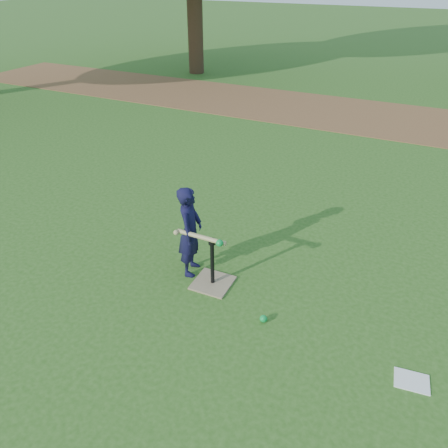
% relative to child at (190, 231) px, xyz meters
% --- Properties ---
extents(ground, '(80.00, 80.00, 0.00)m').
position_rel_child_xyz_m(ground, '(0.58, -0.23, -0.56)').
color(ground, '#285116').
rests_on(ground, ground).
extents(dirt_strip, '(24.00, 3.00, 0.01)m').
position_rel_child_xyz_m(dirt_strip, '(0.58, 7.27, -0.55)').
color(dirt_strip, brown).
rests_on(dirt_strip, ground).
extents(child, '(0.37, 0.46, 1.12)m').
position_rel_child_xyz_m(child, '(0.00, 0.00, 0.00)').
color(child, black).
rests_on(child, ground).
extents(wiffle_ball_ground, '(0.08, 0.08, 0.08)m').
position_rel_child_xyz_m(wiffle_ball_ground, '(1.11, -0.44, -0.52)').
color(wiffle_ball_ground, '#0C8E38').
rests_on(wiffle_ball_ground, ground).
extents(clipboard, '(0.33, 0.26, 0.01)m').
position_rel_child_xyz_m(clipboard, '(2.58, -0.56, -0.55)').
color(clipboard, white).
rests_on(clipboard, ground).
extents(batting_tee, '(0.44, 0.44, 0.61)m').
position_rel_child_xyz_m(batting_tee, '(0.34, -0.11, -0.45)').
color(batting_tee, '#917A5C').
rests_on(batting_tee, ground).
extents(swing_action, '(0.63, 0.11, 0.09)m').
position_rel_child_xyz_m(swing_action, '(0.24, -0.15, 0.07)').
color(swing_action, tan).
rests_on(swing_action, ground).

